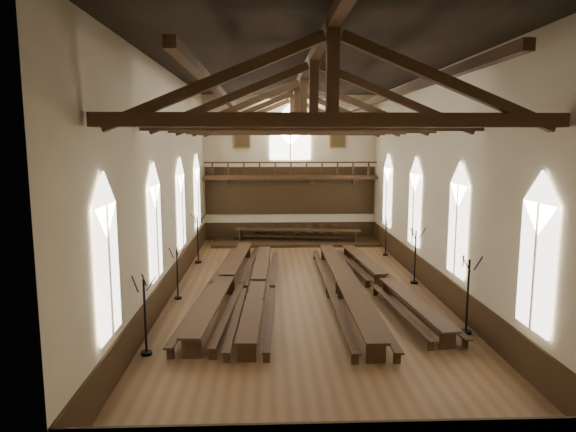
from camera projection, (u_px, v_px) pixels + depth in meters
name	position (u px, v px, depth m)	size (l,w,h in m)	color
ground	(303.00, 293.00, 23.47)	(26.00, 26.00, 0.00)	brown
room_walls	(303.00, 151.00, 22.53)	(26.00, 26.00, 26.00)	#C0B391
wainscot_band	(303.00, 280.00, 23.39)	(12.00, 26.00, 1.20)	black
side_windows	(303.00, 212.00, 22.93)	(11.85, 19.80, 4.50)	white
end_window	(290.00, 136.00, 35.17)	(2.80, 0.12, 3.80)	white
minstrels_gallery	(290.00, 184.00, 35.42)	(11.80, 1.24, 3.70)	#352511
portraits	(290.00, 138.00, 35.19)	(7.75, 0.09, 1.45)	brown
roof_trusses	(303.00, 110.00, 22.28)	(11.70, 25.70, 2.80)	#352511
refectory_row_a	(227.00, 280.00, 23.38)	(2.23, 15.14, 0.82)	#352511
refectory_row_b	(258.00, 284.00, 22.86)	(1.77, 14.47, 0.75)	#352511
refectory_row_c	(344.00, 283.00, 22.93)	(1.65, 14.82, 0.79)	#352511
refectory_row_d	(384.00, 280.00, 23.67)	(2.05, 14.25, 0.72)	#352511
dais	(297.00, 242.00, 34.75)	(11.40, 2.88, 0.19)	black
high_table	(298.00, 231.00, 34.64)	(8.51, 2.09, 0.79)	#352511
high_chairs	(297.00, 231.00, 35.47)	(5.85, 0.46, 0.96)	#352511
candelabrum_left_near	(146.00, 331.00, 16.57)	(0.80, 0.77, 2.67)	black
candelabrum_left_mid	(178.00, 283.00, 22.48)	(0.70, 0.65, 2.30)	black
candelabrum_left_far	(198.00, 248.00, 29.10)	(0.83, 0.83, 2.80)	black
candelabrum_right_near	(467.00, 310.00, 18.39)	(0.83, 0.88, 2.89)	black
candelabrum_right_mid	(415.00, 267.00, 24.89)	(0.81, 0.83, 2.76)	black
candelabrum_right_far	(386.00, 244.00, 31.02)	(0.69, 0.70, 2.35)	black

